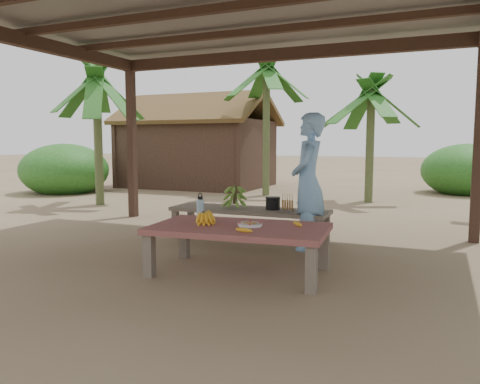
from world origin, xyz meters
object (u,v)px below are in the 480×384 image
at_px(cooking_pot, 273,204).
at_px(bench, 249,213).
at_px(work_table, 239,232).
at_px(woman, 308,182).
at_px(water_flask, 200,208).
at_px(plate, 250,225).
at_px(ripe_banana_bunch, 204,217).

bearing_deg(cooking_pot, bench, -173.28).
distance_m(work_table, woman, 1.48).
distance_m(water_flask, cooking_pot, 1.42).
height_order(work_table, water_flask, water_flask).
bearing_deg(water_flask, plate, -15.37).
xyz_separation_m(plate, water_flask, (-0.68, 0.19, 0.11)).
distance_m(plate, cooking_pot, 1.58).
height_order(ripe_banana_bunch, plate, ripe_banana_bunch).
height_order(bench, plate, plate).
bearing_deg(cooking_pot, ripe_banana_bunch, -97.36).
height_order(work_table, ripe_banana_bunch, ripe_banana_bunch).
xyz_separation_m(ripe_banana_bunch, water_flask, (-0.17, 0.25, 0.05)).
xyz_separation_m(work_table, cooking_pot, (-0.18, 1.57, 0.10)).
distance_m(work_table, bench, 1.61).
height_order(ripe_banana_bunch, woman, woman).
distance_m(plate, woman, 1.42).
bearing_deg(bench, plate, -68.49).
relative_size(work_table, cooking_pot, 9.83).
height_order(work_table, bench, work_table).
bearing_deg(ripe_banana_bunch, work_table, 7.28).
bearing_deg(work_table, ripe_banana_bunch, -178.00).
xyz_separation_m(work_table, ripe_banana_bunch, (-0.39, -0.05, 0.14)).
bearing_deg(woman, work_table, -21.90).
distance_m(work_table, water_flask, 0.63).
bearing_deg(bench, cooking_pot, 5.68).
height_order(water_flask, cooking_pot, water_flask).
height_order(work_table, cooking_pot, cooking_pot).
height_order(water_flask, woman, woman).
xyz_separation_m(plate, cooking_pot, (-0.29, 1.55, 0.01)).
height_order(plate, cooking_pot, cooking_pot).
distance_m(work_table, ripe_banana_bunch, 0.42).
xyz_separation_m(ripe_banana_bunch, woman, (0.75, 1.42, 0.29)).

